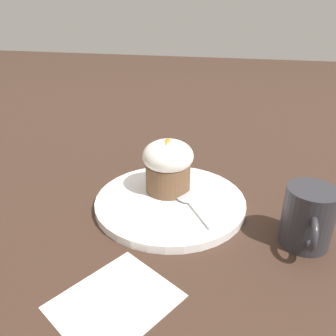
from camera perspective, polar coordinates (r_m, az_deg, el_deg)
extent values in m
plane|color=#3D281E|center=(0.59, 0.39, -6.47)|extent=(4.00, 4.00, 0.00)
cylinder|color=white|center=(0.59, 0.39, -5.88)|extent=(0.26, 0.26, 0.01)
cylinder|color=brown|center=(0.60, 0.00, -1.57)|extent=(0.08, 0.08, 0.05)
ellipsoid|color=white|center=(0.58, 0.00, 2.14)|extent=(0.09, 0.09, 0.06)
cone|color=orange|center=(0.56, -0.23, 4.33)|extent=(0.02, 0.01, 0.01)
sphere|color=green|center=(0.57, 0.06, 4.73)|extent=(0.01, 0.01, 0.01)
cube|color=#B7B7BC|center=(0.54, 5.54, -7.96)|extent=(0.07, 0.06, 0.00)
ellipsoid|color=#B7B7BC|center=(0.58, 3.15, -4.92)|extent=(0.06, 0.06, 0.01)
cylinder|color=#2D2D33|center=(0.52, 23.18, -7.81)|extent=(0.07, 0.07, 0.09)
torus|color=#2D2D33|center=(0.49, 23.73, -10.41)|extent=(0.05, 0.01, 0.05)
cube|color=white|center=(0.43, -9.23, -21.94)|extent=(0.17, 0.17, 0.00)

